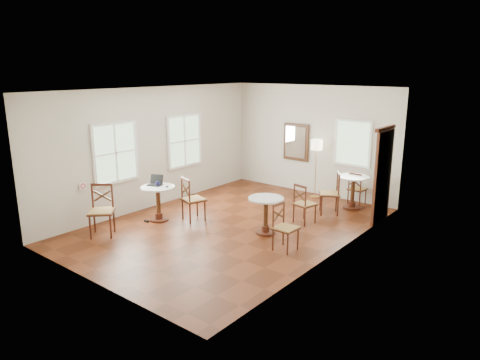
% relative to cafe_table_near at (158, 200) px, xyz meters
% --- Properties ---
extents(ground, '(7.00, 7.00, 0.00)m').
position_rel_cafe_table_near_xyz_m(ground, '(1.55, 0.78, -0.50)').
color(ground, '#59240F').
rests_on(ground, ground).
extents(room_shell, '(5.02, 7.02, 3.01)m').
position_rel_cafe_table_near_xyz_m(room_shell, '(1.49, 1.05, 1.39)').
color(room_shell, beige).
rests_on(room_shell, ground).
extents(cafe_table_near, '(0.77, 0.77, 0.81)m').
position_rel_cafe_table_near_xyz_m(cafe_table_near, '(0.00, 0.00, 0.00)').
color(cafe_table_near, '#461E11').
rests_on(cafe_table_near, ground).
extents(cafe_table_mid, '(0.75, 0.75, 0.79)m').
position_rel_cafe_table_near_xyz_m(cafe_table_mid, '(2.42, 0.88, -0.01)').
color(cafe_table_mid, '#461E11').
rests_on(cafe_table_mid, ground).
extents(cafe_table_back, '(0.79, 0.79, 0.83)m').
position_rel_cafe_table_near_xyz_m(cafe_table_back, '(3.10, 3.66, 0.01)').
color(cafe_table_back, '#461E11').
rests_on(cafe_table_back, ground).
extents(chair_near_a, '(0.59, 0.59, 1.02)m').
position_rel_cafe_table_near_xyz_m(chair_near_a, '(0.60, 0.50, 0.01)').
color(chair_near_a, '#461E11').
rests_on(chair_near_a, ground).
extents(chair_near_b, '(0.71, 0.71, 1.09)m').
position_rel_cafe_table_near_xyz_m(chair_near_b, '(-0.22, -1.36, 0.04)').
color(chair_near_b, '#461E11').
rests_on(chair_near_b, ground).
extents(chair_mid_a, '(0.50, 0.50, 0.92)m').
position_rel_cafe_table_near_xyz_m(chair_mid_a, '(2.72, 1.95, -0.04)').
color(chair_mid_a, '#461E11').
rests_on(chair_mid_a, ground).
extents(chair_mid_b, '(0.44, 0.44, 0.92)m').
position_rel_cafe_table_near_xyz_m(chair_mid_b, '(3.21, 0.39, -0.04)').
color(chair_mid_b, '#461E11').
rests_on(chair_mid_b, ground).
extents(chair_back_a, '(0.42, 0.42, 0.87)m').
position_rel_cafe_table_near_xyz_m(chair_back_a, '(3.07, 3.98, -0.07)').
color(chair_back_a, '#461E11').
rests_on(chair_back_a, ground).
extents(chair_back_b, '(0.65, 0.65, 1.03)m').
position_rel_cafe_table_near_xyz_m(chair_back_b, '(2.86, 2.94, 0.01)').
color(chair_back_b, '#461E11').
rests_on(chair_back_b, ground).
extents(floor_lamp, '(0.31, 0.31, 1.59)m').
position_rel_cafe_table_near_xyz_m(floor_lamp, '(1.88, 3.93, 0.85)').
color(floor_lamp, '#BF8C3F').
rests_on(floor_lamp, ground).
extents(laptop, '(0.39, 0.36, 0.23)m').
position_rel_cafe_table_near_xyz_m(laptop, '(-0.16, 0.08, 0.37)').
color(laptop, black).
rests_on(laptop, cafe_table_near).
extents(mouse, '(0.10, 0.08, 0.03)m').
position_rel_cafe_table_near_xyz_m(mouse, '(0.21, 0.09, 0.33)').
color(mouse, black).
rests_on(mouse, cafe_table_near).
extents(navy_mug, '(0.13, 0.09, 0.10)m').
position_rel_cafe_table_near_xyz_m(navy_mug, '(-0.05, 0.05, 0.36)').
color(navy_mug, '#101137').
rests_on(navy_mug, cafe_table_near).
extents(water_glass, '(0.05, 0.05, 0.09)m').
position_rel_cafe_table_near_xyz_m(water_glass, '(-0.07, 0.06, 0.35)').
color(water_glass, white).
rests_on(water_glass, cafe_table_near).
extents(power_adapter, '(0.11, 0.07, 0.04)m').
position_rel_cafe_table_near_xyz_m(power_adapter, '(-0.13, -0.26, -0.48)').
color(power_adapter, black).
rests_on(power_adapter, ground).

